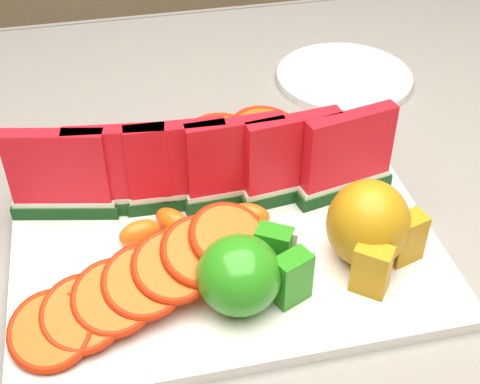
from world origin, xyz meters
TOP-DOWN VIEW (x-y plane):
  - table at (0.00, 0.00)m, footprint 1.40×0.90m
  - tablecloth at (0.00, 0.00)m, footprint 1.53×1.03m
  - platter at (0.04, -0.02)m, footprint 0.40×0.30m
  - apple_cluster at (0.04, -0.10)m, footprint 0.10×0.08m
  - pear_cluster at (0.16, -0.08)m, footprint 0.10×0.11m
  - side_plate at (0.26, 0.26)m, footprint 0.19×0.19m
  - watermelon_row at (0.03, 0.03)m, footprint 0.39×0.07m
  - orange_fan_front at (-0.05, -0.09)m, footprint 0.25×0.14m
  - orange_fan_back at (0.01, 0.10)m, footprint 0.29×0.11m
  - tangerine_segments at (0.01, -0.02)m, footprint 0.15×0.07m

SIDE VIEW (x-z plane):
  - table at x=0.00m, z-range 0.28..1.03m
  - tablecloth at x=0.00m, z-range 0.62..0.82m
  - side_plate at x=0.26m, z-range 0.76..0.77m
  - platter at x=0.04m, z-range 0.76..0.77m
  - tangerine_segments at x=0.01m, z-range 0.77..0.79m
  - orange_fan_back at x=0.01m, z-range 0.77..0.81m
  - orange_fan_front at x=-0.05m, z-range 0.77..0.83m
  - apple_cluster at x=0.04m, z-range 0.77..0.84m
  - pear_cluster at x=0.16m, z-range 0.77..0.85m
  - watermelon_row at x=0.03m, z-range 0.77..0.87m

